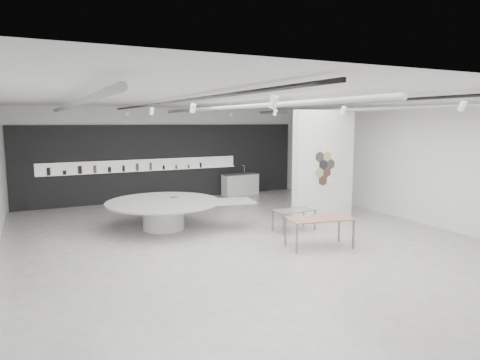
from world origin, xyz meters
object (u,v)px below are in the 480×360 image
display_island (166,211)px  sample_table_stone (294,212)px  sample_table_wood (319,220)px  partition_column (323,166)px  kitchen_counter (240,184)px

display_island → sample_table_stone: (3.36, -1.88, 0.01)m
display_island → sample_table_wood: bearing=-39.9°
sample_table_wood → sample_table_stone: 1.74m
partition_column → sample_table_stone: 2.24m
sample_table_wood → sample_table_stone: bearing=78.3°
partition_column → kitchen_counter: size_ratio=2.15×
sample_table_wood → kitchen_counter: kitchen_counter is taller
partition_column → display_island: partition_column is taller
partition_column → display_island: size_ratio=0.78×
sample_table_stone → partition_column: bearing=26.6°
sample_table_wood → kitchen_counter: size_ratio=1.06×
sample_table_wood → sample_table_stone: (0.35, 1.69, -0.14)m
display_island → sample_table_stone: size_ratio=3.63×
partition_column → kitchen_counter: bearing=93.1°
display_island → kitchen_counter: (4.74, 4.50, -0.10)m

